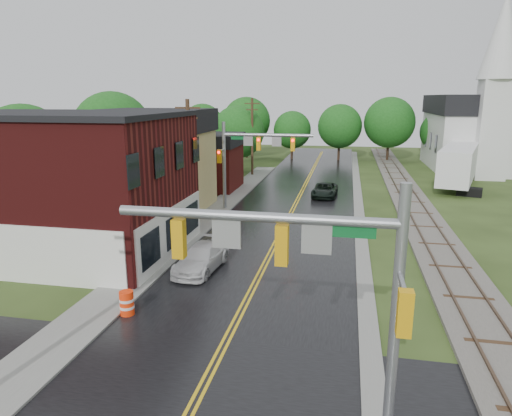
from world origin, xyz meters
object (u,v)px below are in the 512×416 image
(brick_building, at_px, (59,183))
(pickup_white, at_px, (201,258))
(utility_pole_c, at_px, (252,136))
(tree_left_a, at_px, (26,151))
(church, at_px, (476,124))
(tree_left_c, at_px, (183,139))
(traffic_signal_near, at_px, (311,267))
(tree_left_e, at_px, (239,133))
(traffic_signal_far, at_px, (250,150))
(suv_dark, at_px, (325,190))
(utility_pole_b, at_px, (189,160))
(tree_left_b, at_px, (114,133))
(semi_trailer, at_px, (459,163))
(construction_barrel, at_px, (127,303))

(brick_building, xyz_separation_m, pickup_white, (9.26, -1.63, -3.47))
(utility_pole_c, height_order, tree_left_a, utility_pole_c)
(church, xyz_separation_m, tree_left_c, (-33.85, -13.84, -1.32))
(traffic_signal_near, xyz_separation_m, tree_left_e, (-12.32, 43.90, -0.16))
(traffic_signal_far, xyz_separation_m, tree_left_a, (-16.38, -5.10, 0.14))
(traffic_signal_far, bearing_deg, suv_dark, 47.98)
(utility_pole_b, height_order, tree_left_a, utility_pole_b)
(tree_left_b, bearing_deg, traffic_signal_far, -18.81)
(traffic_signal_near, distance_m, utility_pole_c, 43.24)
(brick_building, relative_size, utility_pole_c, 1.59)
(utility_pole_c, height_order, semi_trailer, utility_pole_c)
(traffic_signal_near, xyz_separation_m, tree_left_b, (-21.32, 29.90, 0.75))
(tree_left_c, relative_size, construction_barrel, 7.12)
(tree_left_a, relative_size, suv_dark, 1.86)
(church, xyz_separation_m, semi_trailer, (-4.24, -12.13, -3.36))
(tree_left_e, bearing_deg, tree_left_c, -129.81)
(utility_pole_b, distance_m, construction_barrel, 15.03)
(traffic_signal_far, bearing_deg, tree_left_c, 128.82)
(tree_left_c, xyz_separation_m, pickup_white, (10.63, -26.53, -3.83))
(construction_barrel, bearing_deg, tree_left_e, 96.15)
(utility_pole_b, bearing_deg, utility_pole_c, 90.00)
(church, xyz_separation_m, traffic_signal_far, (-23.47, -26.74, -0.86))
(church, height_order, tree_left_e, church)
(utility_pole_b, distance_m, tree_left_c, 19.24)
(utility_pole_c, relative_size, construction_barrel, 8.38)
(tree_left_e, distance_m, semi_trailer, 25.09)
(tree_left_b, relative_size, pickup_white, 2.07)
(tree_left_a, distance_m, semi_trailer, 40.78)
(tree_left_c, distance_m, suv_dark, 17.85)
(brick_building, relative_size, tree_left_a, 1.65)
(tree_left_a, bearing_deg, traffic_signal_far, 17.30)
(tree_left_b, height_order, tree_left_c, tree_left_b)
(traffic_signal_near, height_order, tree_left_c, tree_left_c)
(tree_left_a, bearing_deg, tree_left_e, 65.38)
(semi_trailer, bearing_deg, traffic_signal_near, -107.24)
(tree_left_b, bearing_deg, utility_pole_b, -41.86)
(tree_left_c, xyz_separation_m, tree_left_e, (5.00, 6.00, 0.30))
(utility_pole_c, xyz_separation_m, construction_barrel, (2.06, -36.28, -4.18))
(semi_trailer, bearing_deg, utility_pole_b, -139.01)
(traffic_signal_near, relative_size, tree_left_b, 0.76)
(suv_dark, bearing_deg, tree_left_a, -149.20)
(traffic_signal_near, relative_size, pickup_white, 1.57)
(semi_trailer, height_order, construction_barrel, semi_trailer)
(church, distance_m, utility_pole_b, 41.55)
(tree_left_e, bearing_deg, tree_left_a, -114.62)
(tree_left_e, xyz_separation_m, semi_trailer, (24.61, -4.29, -2.34))
(church, distance_m, tree_left_a, 51.01)
(pickup_white, bearing_deg, tree_left_a, 158.09)
(brick_building, bearing_deg, utility_pole_b, 50.93)
(church, bearing_deg, tree_left_e, -164.80)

